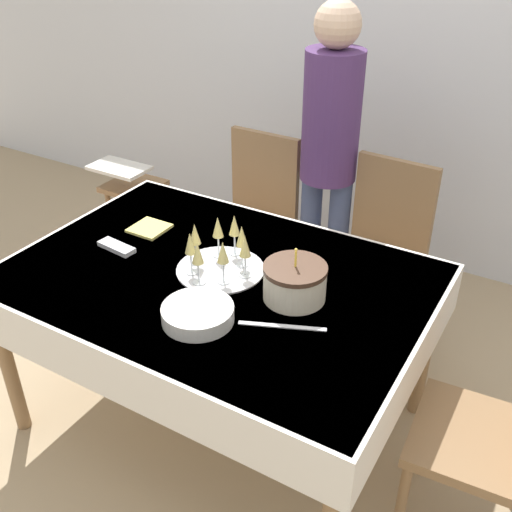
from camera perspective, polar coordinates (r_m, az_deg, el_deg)
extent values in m
plane|color=tan|center=(2.79, -3.23, -15.03)|extent=(12.00, 12.00, 0.00)
cube|color=silver|center=(3.62, 12.91, 19.94)|extent=(8.00, 0.05, 2.70)
cube|color=silver|center=(2.31, -3.77, -2.14)|extent=(1.58, 1.09, 0.03)
cube|color=silver|center=(2.36, -3.70, -3.96)|extent=(1.61, 1.12, 0.21)
cylinder|color=olive|center=(2.70, -22.63, -9.31)|extent=(0.06, 0.06, 0.73)
cylinder|color=olive|center=(3.22, -9.52, -0.04)|extent=(0.06, 0.06, 0.73)
cylinder|color=olive|center=(2.67, 15.84, -8.31)|extent=(0.06, 0.06, 0.73)
cube|color=olive|center=(3.20, -0.96, 1.85)|extent=(0.43, 0.43, 0.04)
cube|color=olive|center=(3.23, 0.85, 7.46)|extent=(0.40, 0.04, 0.50)
cylinder|color=olive|center=(3.12, 0.09, -4.09)|extent=(0.04, 0.04, 0.42)
cylinder|color=olive|center=(3.29, -5.26, -2.17)|extent=(0.04, 0.04, 0.42)
cylinder|color=olive|center=(3.38, 3.29, -1.08)|extent=(0.04, 0.04, 0.42)
cylinder|color=olive|center=(3.54, -1.82, 0.56)|extent=(0.04, 0.04, 0.42)
cube|color=olive|center=(2.95, 10.90, -1.62)|extent=(0.44, 0.44, 0.04)
cube|color=olive|center=(2.98, 12.95, 4.43)|extent=(0.40, 0.06, 0.50)
cylinder|color=olive|center=(2.90, 12.21, -8.16)|extent=(0.04, 0.04, 0.42)
cylinder|color=olive|center=(3.01, 5.91, -5.86)|extent=(0.04, 0.04, 0.42)
cylinder|color=olive|center=(3.17, 14.79, -4.62)|extent=(0.04, 0.04, 0.42)
cylinder|color=olive|center=(3.27, 8.95, -2.65)|extent=(0.04, 0.04, 0.42)
cube|color=olive|center=(2.23, 20.24, -16.13)|extent=(0.45, 0.45, 0.04)
cylinder|color=olive|center=(2.29, 13.64, -22.05)|extent=(0.04, 0.04, 0.42)
cylinder|color=olive|center=(2.53, 15.79, -15.90)|extent=(0.04, 0.04, 0.42)
cylinder|color=beige|center=(2.15, 3.70, -2.71)|extent=(0.23, 0.23, 0.12)
cylinder|color=#4C3323|center=(2.11, 3.76, -1.20)|extent=(0.23, 0.23, 0.02)
cylinder|color=yellow|center=(2.09, 3.80, -0.30)|extent=(0.01, 0.01, 0.06)
sphere|color=#F9CC4C|center=(2.07, 3.84, 0.60)|extent=(0.01, 0.01, 0.01)
cylinder|color=silver|center=(2.33, -3.40, -1.27)|extent=(0.34, 0.34, 0.01)
cylinder|color=silver|center=(2.28, -1.02, -1.83)|extent=(0.05, 0.05, 0.00)
cylinder|color=silver|center=(2.26, -1.03, -0.88)|extent=(0.01, 0.01, 0.08)
cone|color=#E0CC72|center=(2.22, -1.05, 0.98)|extent=(0.04, 0.04, 0.08)
cylinder|color=silver|center=(2.35, -1.33, -0.83)|extent=(0.05, 0.05, 0.00)
cylinder|color=silver|center=(2.32, -1.34, 0.10)|extent=(0.01, 0.01, 0.08)
cone|color=#E0CC72|center=(2.28, -1.37, 1.93)|extent=(0.04, 0.04, 0.08)
cylinder|color=silver|center=(2.42, -2.02, 0.28)|extent=(0.05, 0.05, 0.00)
cylinder|color=silver|center=(2.40, -2.04, 1.19)|extent=(0.01, 0.01, 0.08)
cone|color=#E0CC72|center=(2.36, -2.08, 2.98)|extent=(0.04, 0.04, 0.08)
cylinder|color=silver|center=(2.41, -3.56, 0.09)|extent=(0.05, 0.05, 0.00)
cylinder|color=silver|center=(2.39, -3.59, 1.00)|extent=(0.01, 0.01, 0.08)
cone|color=#E0CC72|center=(2.35, -3.66, 2.79)|extent=(0.04, 0.04, 0.08)
cylinder|color=silver|center=(2.37, -5.68, -0.61)|extent=(0.05, 0.05, 0.00)
cylinder|color=silver|center=(2.35, -5.73, 0.31)|extent=(0.01, 0.01, 0.08)
cone|color=#E0CC72|center=(2.31, -5.84, 2.12)|extent=(0.04, 0.04, 0.08)
cylinder|color=silver|center=(2.31, -6.11, -1.54)|extent=(0.05, 0.05, 0.00)
cylinder|color=silver|center=(2.29, -6.17, -0.61)|extent=(0.01, 0.01, 0.08)
cone|color=#E0CC72|center=(2.25, -6.29, 1.23)|extent=(0.04, 0.04, 0.08)
cylinder|color=silver|center=(2.25, -5.42, -2.51)|extent=(0.05, 0.05, 0.00)
cylinder|color=silver|center=(2.23, -5.48, -1.56)|extent=(0.01, 0.01, 0.08)
cone|color=#E0CC72|center=(2.18, -5.59, 0.31)|extent=(0.04, 0.04, 0.08)
cylinder|color=silver|center=(2.25, -3.08, -2.43)|extent=(0.05, 0.05, 0.00)
cylinder|color=silver|center=(2.23, -3.12, -1.48)|extent=(0.01, 0.01, 0.08)
cone|color=#E0CC72|center=(2.18, -3.18, 0.39)|extent=(0.04, 0.04, 0.08)
cylinder|color=silver|center=(2.07, -5.53, -6.04)|extent=(0.25, 0.25, 0.01)
cylinder|color=silver|center=(2.07, -5.54, -5.88)|extent=(0.25, 0.25, 0.01)
cylinder|color=silver|center=(2.07, -5.55, -5.73)|extent=(0.25, 0.25, 0.01)
cylinder|color=silver|center=(2.06, -5.56, -5.57)|extent=(0.25, 0.25, 0.01)
cylinder|color=silver|center=(2.06, -5.57, -5.42)|extent=(0.25, 0.25, 0.01)
cylinder|color=silver|center=(2.05, -5.58, -5.26)|extent=(0.25, 0.25, 0.01)
cylinder|color=silver|center=(2.05, -5.59, -5.10)|extent=(0.25, 0.25, 0.01)
cylinder|color=silver|center=(2.04, -5.60, -4.95)|extent=(0.25, 0.25, 0.01)
cube|color=silver|center=(2.04, 2.51, -6.69)|extent=(0.28, 0.13, 0.00)
cube|color=silver|center=(2.53, -13.14, 0.84)|extent=(0.18, 0.08, 0.02)
cube|color=#E0D166|center=(2.65, -10.12, 2.61)|extent=(0.15, 0.15, 0.01)
cylinder|color=#3F4C72|center=(3.26, 5.12, 1.36)|extent=(0.11, 0.11, 0.79)
cylinder|color=#3F4C72|center=(3.21, 7.68, 0.63)|extent=(0.11, 0.11, 0.79)
cylinder|color=#4C2D60|center=(2.95, 7.20, 12.98)|extent=(0.28, 0.28, 0.63)
sphere|color=#D8B293|center=(2.84, 7.80, 21.04)|extent=(0.21, 0.21, 0.21)
cube|color=olive|center=(3.60, -11.57, 6.55)|extent=(0.30, 0.30, 0.03)
cube|color=silver|center=(3.47, -12.91, 8.18)|extent=(0.33, 0.20, 0.02)
cylinder|color=olive|center=(3.72, -13.50, 2.29)|extent=(0.03, 0.03, 0.54)
cylinder|color=olive|center=(3.58, -10.91, 1.45)|extent=(0.03, 0.03, 0.54)
cylinder|color=olive|center=(3.86, -11.32, 3.67)|extent=(0.03, 0.03, 0.54)
cylinder|color=olive|center=(3.73, -8.75, 2.91)|extent=(0.03, 0.03, 0.54)
cube|color=#CC333F|center=(3.52, -18.74, -3.34)|extent=(0.20, 0.12, 0.22)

